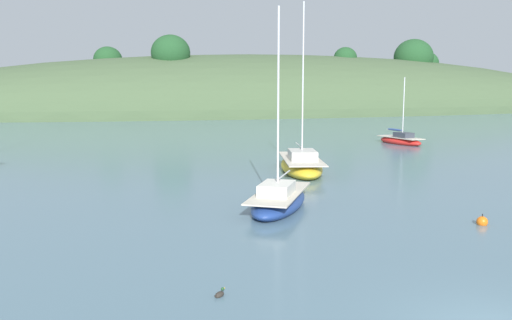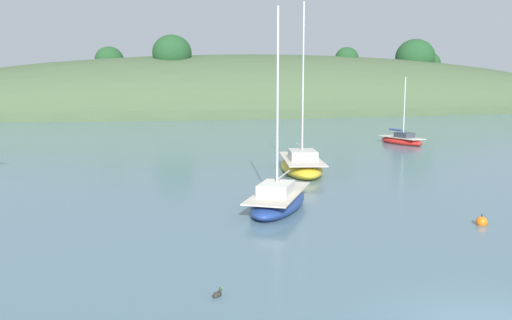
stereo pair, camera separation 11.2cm
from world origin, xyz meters
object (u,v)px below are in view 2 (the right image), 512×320
sailboat_grey_yawl (278,200)px  mooring_buoy_outer (482,222)px  duck_trailing (217,294)px  sailboat_navy_dinghy (401,140)px  sailboat_teal_outer (301,165)px

sailboat_grey_yawl → mooring_buoy_outer: bearing=-35.7°
duck_trailing → sailboat_grey_yawl: bearing=62.6°
sailboat_grey_yawl → sailboat_navy_dinghy: bearing=48.1°
sailboat_grey_yawl → mooring_buoy_outer: sailboat_grey_yawl is taller
sailboat_teal_outer → mooring_buoy_outer: bearing=-80.5°
sailboat_grey_yawl → sailboat_teal_outer: (4.54, 9.03, 0.06)m
sailboat_teal_outer → duck_trailing: bearing=-117.1°
sailboat_grey_yawl → duck_trailing: sailboat_grey_yawl is taller
sailboat_navy_dinghy → sailboat_grey_yawl: sailboat_grey_yawl is taller
sailboat_teal_outer → mooring_buoy_outer: (2.34, -13.97, -0.32)m
sailboat_grey_yawl → duck_trailing: bearing=-117.4°
sailboat_navy_dinghy → sailboat_teal_outer: sailboat_teal_outer is taller
sailboat_navy_dinghy → duck_trailing: 38.75m
sailboat_teal_outer → sailboat_grey_yawl: bearing=-116.7°
mooring_buoy_outer → sailboat_grey_yawl: bearing=144.3°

